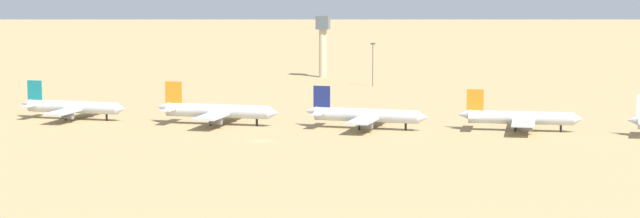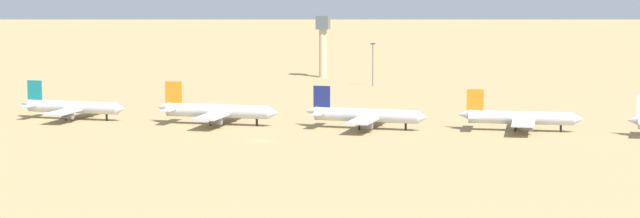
{
  "view_description": "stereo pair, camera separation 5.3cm",
  "coord_description": "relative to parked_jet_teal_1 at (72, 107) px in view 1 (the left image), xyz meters",
  "views": [
    {
      "loc": [
        76.58,
        -304.0,
        46.82
      ],
      "look_at": [
        11.13,
        23.49,
        6.0
      ],
      "focal_mm": 67.08,
      "sensor_mm": 36.0,
      "label": 1
    },
    {
      "loc": [
        76.63,
        -303.99,
        46.82
      ],
      "look_at": [
        11.13,
        23.49,
        6.0
      ],
      "focal_mm": 67.08,
      "sensor_mm": 36.0,
      "label": 2
    }
  ],
  "objects": [
    {
      "name": "ground",
      "position": [
        66.7,
        -31.35,
        -3.78
      ],
      "size": [
        4000.0,
        4000.0,
        0.0
      ],
      "primitive_type": "plane",
      "color": "tan"
    },
    {
      "name": "parked_jet_teal_1",
      "position": [
        0.0,
        0.0,
        0.0
      ],
      "size": [
        34.94,
        29.47,
        11.54
      ],
      "rotation": [
        0.0,
        0.0,
        -0.08
      ],
      "color": "silver",
      "rests_on": "ground"
    },
    {
      "name": "parked_jet_orange_2",
      "position": [
        46.12,
        -2.96,
        0.28
      ],
      "size": [
        37.5,
        31.53,
        12.39
      ],
      "rotation": [
        0.0,
        0.0,
        -0.05
      ],
      "color": "silver",
      "rests_on": "ground"
    },
    {
      "name": "parked_jet_navy_3",
      "position": [
        89.96,
        -3.22,
        0.14
      ],
      "size": [
        36.24,
        30.61,
        11.96
      ],
      "rotation": [
        0.0,
        0.0,
        -0.09
      ],
      "color": "silver",
      "rests_on": "ground"
    },
    {
      "name": "parked_jet_orange_4",
      "position": [
        133.12,
        0.9,
        0.01
      ],
      "size": [
        34.94,
        29.22,
        11.58
      ],
      "rotation": [
        0.0,
        0.0,
        0.01
      ],
      "color": "silver",
      "rests_on": "ground"
    },
    {
      "name": "control_tower",
      "position": [
        48.15,
        146.62,
        11.59
      ],
      "size": [
        5.2,
        5.2,
        25.46
      ],
      "color": "#C6B793",
      "rests_on": "ground"
    },
    {
      "name": "light_pole_west",
      "position": [
        73.98,
        114.24,
        5.74
      ],
      "size": [
        1.8,
        0.5,
        16.6
      ],
      "color": "#59595E",
      "rests_on": "ground"
    }
  ]
}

